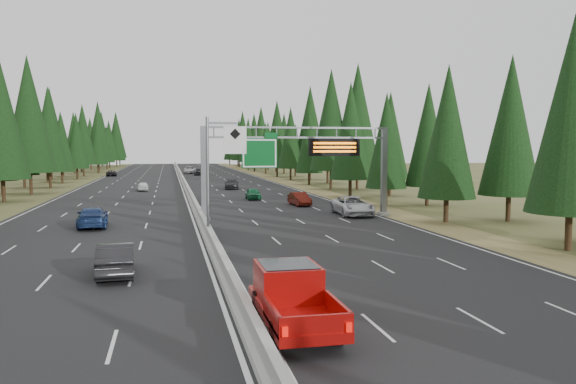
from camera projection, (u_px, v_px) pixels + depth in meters
name	position (u px, v px, depth m)	size (l,w,h in m)	color
road	(185.00, 186.00, 90.50)	(32.00, 260.00, 0.08)	black
shoulder_right	(292.00, 184.00, 94.21)	(3.60, 260.00, 0.06)	olive
shoulder_left	(68.00, 187.00, 86.80)	(3.60, 260.00, 0.06)	#484D23
median_barrier	(184.00, 183.00, 90.47)	(0.70, 260.00, 0.85)	#9B9B95
sign_gantry	(304.00, 157.00, 47.96)	(16.75, 0.98, 7.80)	slate
hov_sign_pole	(217.00, 169.00, 36.60)	(2.80, 0.50, 8.00)	slate
tree_row_right	(328.00, 131.00, 89.08)	(11.85, 246.47, 18.82)	black
tree_row_left	(25.00, 125.00, 79.27)	(12.32, 242.69, 18.92)	black
silver_minivan	(353.00, 206.00, 50.15)	(2.78, 6.03, 1.67)	silver
red_pickup	(291.00, 292.00, 19.06)	(2.17, 6.08, 1.98)	black
car_ahead_green	(253.00, 194.00, 65.60)	(1.58, 3.93, 1.34)	#155D34
car_ahead_dkred	(300.00, 199.00, 58.58)	(1.45, 4.16, 1.37)	#57140C
car_ahead_dkgrey	(232.00, 184.00, 82.31)	(2.02, 4.98, 1.44)	black
car_ahead_white	(190.00, 170.00, 133.07)	(2.72, 5.89, 1.64)	#BABABA
car_ahead_far	(199.00, 172.00, 123.85)	(1.90, 4.73, 1.61)	black
car_onc_near	(116.00, 259.00, 26.36)	(1.64, 4.70, 1.55)	black
car_onc_blue	(92.00, 217.00, 42.41)	(2.16, 5.30, 1.54)	navy
car_onc_white	(143.00, 186.00, 78.61)	(1.51, 3.76, 1.28)	white
car_onc_far	(111.00, 173.00, 120.45)	(2.15, 4.67, 1.30)	black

